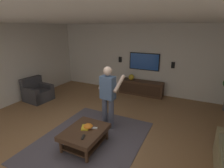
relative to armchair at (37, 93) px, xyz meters
The scene contains 17 objects.
ground_plane 3.24m from the armchair, 110.46° to the right, with size 8.72×8.72×0.00m, color olive.
wall_back_tv 4.10m from the armchair, 49.84° to the right, with size 0.10×7.27×2.67m, color silver.
ceiling_slab 4.05m from the armchair, 110.46° to the right, with size 7.47×7.27×0.10m, color white.
area_rug 3.30m from the armchair, 111.79° to the right, with size 2.82×2.26×0.01m, color #514C56.
armchair is the anchor object (origin of this frame).
coffee_table 3.36m from the armchair, 114.95° to the right, with size 1.00×0.80×0.40m.
media_console 3.88m from the armchair, 55.07° to the right, with size 0.45×1.70×0.55m.
tv 4.14m from the armchair, 52.25° to the right, with size 0.05×1.18×0.66m.
person_standing 3.25m from the armchair, 98.93° to the right, with size 0.58×0.58×1.64m.
bowl 3.36m from the armchair, 113.27° to the right, with size 0.21×0.21×0.09m, color orange.
remote_white 3.45m from the armchair, 111.78° to the right, with size 0.15×0.04×0.02m, color white.
remote_black 3.60m from the armchair, 117.65° to the right, with size 0.15×0.04×0.02m, color black.
remote_grey 3.39m from the armchair, 113.26° to the right, with size 0.15×0.04×0.02m, color slate.
book 3.31m from the armchair, 114.15° to the right, with size 0.22×0.16×0.04m, color gold.
vase_round 3.56m from the armchair, 51.33° to the right, with size 0.22×0.22×0.22m, color gold.
wall_speaker_left 5.01m from the armchair, 59.81° to the right, with size 0.06×0.12×0.22m, color black.
wall_speaker_right 3.43m from the armchair, 41.11° to the right, with size 0.06×0.12×0.22m, color black.
Camera 1 is at (-3.04, -2.05, 2.52)m, focal length 28.38 mm.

